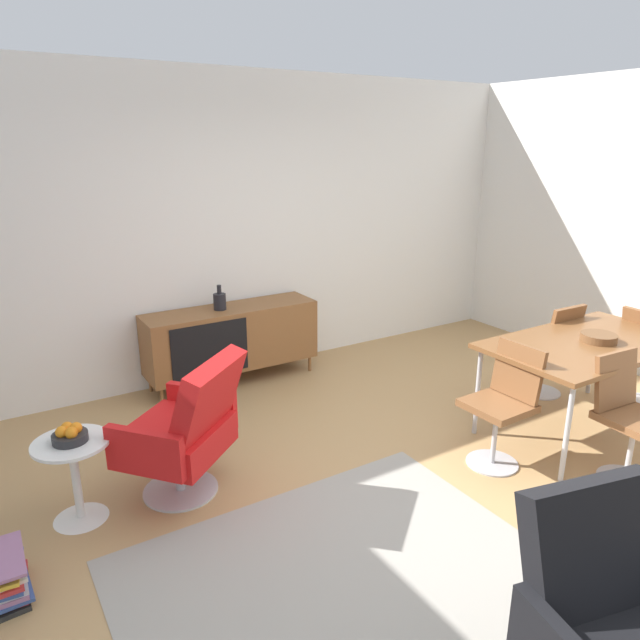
# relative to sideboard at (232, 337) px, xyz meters

# --- Properties ---
(ground_plane) EXTENTS (8.32, 8.32, 0.00)m
(ground_plane) POSITION_rel_sideboard_xyz_m (0.25, -2.30, -0.44)
(ground_plane) COLOR tan
(wall_back) EXTENTS (6.80, 0.12, 2.80)m
(wall_back) POSITION_rel_sideboard_xyz_m (0.25, 0.30, 0.96)
(wall_back) COLOR white
(wall_back) RESTS_ON ground_plane
(sideboard) EXTENTS (1.60, 0.45, 0.72)m
(sideboard) POSITION_rel_sideboard_xyz_m (0.00, 0.00, 0.00)
(sideboard) COLOR brown
(sideboard) RESTS_ON ground_plane
(vase_cobalt) EXTENTS (0.11, 0.11, 0.23)m
(vase_cobalt) POSITION_rel_sideboard_xyz_m (-0.10, 0.00, 0.36)
(vase_cobalt) COLOR black
(vase_cobalt) RESTS_ON sideboard
(dining_table) EXTENTS (1.60, 0.90, 0.74)m
(dining_table) POSITION_rel_sideboard_xyz_m (1.90, -2.33, 0.26)
(dining_table) COLOR brown
(dining_table) RESTS_ON ground_plane
(wooden_bowl_on_table) EXTENTS (0.26, 0.26, 0.06)m
(wooden_bowl_on_table) POSITION_rel_sideboard_xyz_m (1.96, -2.37, 0.33)
(wooden_bowl_on_table) COLOR brown
(wooden_bowl_on_table) RESTS_ON dining_table
(dining_chair_back_right) EXTENTS (0.41, 0.44, 0.86)m
(dining_chair_back_right) POSITION_rel_sideboard_xyz_m (2.25, -1.77, 0.03)
(dining_chair_back_right) COLOR brown
(dining_chair_back_right) RESTS_ON ground_plane
(dining_chair_near_window) EXTENTS (0.43, 0.41, 0.86)m
(dining_chair_near_window) POSITION_rel_sideboard_xyz_m (1.01, -2.33, 0.03)
(dining_chair_near_window) COLOR brown
(dining_chair_near_window) RESTS_ON ground_plane
(dining_chair_front_left) EXTENTS (0.43, 0.45, 0.86)m
(dining_chair_front_left) POSITION_rel_sideboard_xyz_m (1.55, -2.89, 0.03)
(dining_chair_front_left) COLOR brown
(dining_chair_front_left) RESTS_ON ground_plane
(lounge_chair_red) EXTENTS (0.91, 0.90, 0.95)m
(lounge_chair_red) POSITION_rel_sideboard_xyz_m (-0.98, -1.55, 0.03)
(lounge_chair_red) COLOR red
(lounge_chair_red) RESTS_ON ground_plane
(armchair_black_shell) EXTENTS (0.81, 0.77, 0.95)m
(armchair_black_shell) POSITION_rel_sideboard_xyz_m (-0.13, -3.89, 0.03)
(armchair_black_shell) COLOR black
(armchair_black_shell) RESTS_ON ground_plane
(side_table_round) EXTENTS (0.44, 0.44, 0.52)m
(side_table_round) POSITION_rel_sideboard_xyz_m (-1.63, -1.45, -0.12)
(side_table_round) COLOR white
(side_table_round) RESTS_ON ground_plane
(fruit_bowl) EXTENTS (0.20, 0.20, 0.11)m
(fruit_bowl) POSITION_rel_sideboard_xyz_m (-1.63, -1.45, 0.12)
(fruit_bowl) COLOR #262628
(fruit_bowl) RESTS_ON side_table_round
(area_rug) EXTENTS (2.20, 1.70, 0.01)m
(area_rug) POSITION_rel_sideboard_xyz_m (-0.59, -2.72, -0.44)
(area_rug) COLOR gray
(area_rug) RESTS_ON ground_plane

